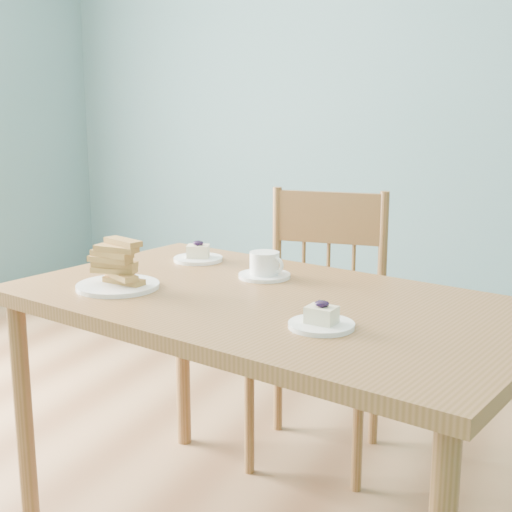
# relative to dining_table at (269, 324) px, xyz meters

# --- Properties ---
(room) EXTENTS (5.01, 5.01, 2.71)m
(room) POSITION_rel_dining_table_xyz_m (-0.17, 0.21, 0.66)
(room) COLOR #946A45
(room) RESTS_ON ground
(dining_table) EXTENTS (1.58, 1.11, 0.77)m
(dining_table) POSITION_rel_dining_table_xyz_m (0.00, 0.00, 0.00)
(dining_table) COLOR brown
(dining_table) RESTS_ON ground
(dining_chair) EXTENTS (0.49, 0.47, 0.97)m
(dining_chair) POSITION_rel_dining_table_xyz_m (-0.07, 0.62, -0.19)
(dining_chair) COLOR brown
(dining_chair) RESTS_ON ground
(cheesecake_plate_near) EXTENTS (0.16, 0.16, 0.07)m
(cheesecake_plate_near) POSITION_rel_dining_table_xyz_m (0.22, -0.19, 0.09)
(cheesecake_plate_near) COLOR white
(cheesecake_plate_near) RESTS_ON dining_table
(cheesecake_plate_far) EXTENTS (0.16, 0.16, 0.07)m
(cheesecake_plate_far) POSITION_rel_dining_table_xyz_m (-0.40, 0.32, 0.09)
(cheesecake_plate_far) COLOR white
(cheesecake_plate_far) RESTS_ON dining_table
(coffee_cup) EXTENTS (0.16, 0.16, 0.08)m
(coffee_cup) POSITION_rel_dining_table_xyz_m (-0.10, 0.20, 0.11)
(coffee_cup) COLOR white
(coffee_cup) RESTS_ON dining_table
(biscotti_plate) EXTENTS (0.23, 0.23, 0.14)m
(biscotti_plate) POSITION_rel_dining_table_xyz_m (-0.43, -0.09, 0.13)
(biscotti_plate) COLOR white
(biscotti_plate) RESTS_ON dining_table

